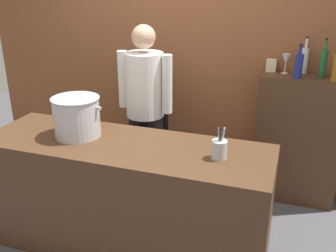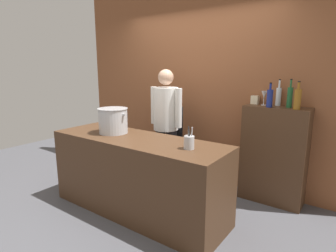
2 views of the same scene
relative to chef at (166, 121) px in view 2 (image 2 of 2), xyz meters
name	(u,v)px [view 2 (image 2 of 2)]	position (x,y,z in m)	size (l,w,h in m)	color
ground_plane	(138,210)	(0.15, -0.77, -0.96)	(8.00, 8.00, 0.00)	#4C4C51
brick_back_panel	(199,80)	(0.15, 0.63, 0.54)	(4.40, 0.10, 3.00)	brown
prep_counter	(137,175)	(0.15, -0.77, -0.51)	(2.16, 0.70, 0.90)	#472D1C
bar_cabinet	(274,155)	(1.35, 0.42, -0.35)	(0.76, 0.32, 1.22)	#472D1C
chef	(166,121)	(0.00, 0.00, 0.00)	(0.53, 0.37, 1.66)	black
stockpot_large	(113,121)	(-0.25, -0.74, 0.09)	(0.42, 0.36, 0.30)	#B7BABF
utensil_crock	(189,142)	(0.85, -0.78, 0.00)	(0.10, 0.10, 0.23)	#B7BABF
wine_bottle_clear	(278,96)	(1.33, 0.53, 0.38)	(0.06, 0.06, 0.32)	silver
wine_bottle_green	(290,97)	(1.48, 0.42, 0.38)	(0.06, 0.06, 0.33)	#1E592D
wine_bottle_amber	(298,99)	(1.59, 0.32, 0.38)	(0.08, 0.08, 0.32)	#8C5919
wine_bottle_cobalt	(270,98)	(1.28, 0.31, 0.37)	(0.07, 0.07, 0.29)	navy
wine_glass_short	(264,95)	(1.17, 0.46, 0.38)	(0.07, 0.07, 0.18)	silver
spice_tin_cream	(255,100)	(1.05, 0.51, 0.31)	(0.09, 0.09, 0.11)	beige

